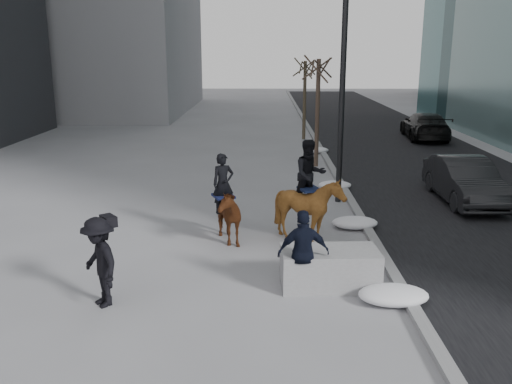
{
  "coord_description": "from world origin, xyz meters",
  "views": [
    {
      "loc": [
        0.18,
        -11.22,
        4.75
      ],
      "look_at": [
        0.0,
        1.2,
        1.5
      ],
      "focal_mm": 38.0,
      "sensor_mm": 36.0,
      "label": 1
    }
  ],
  "objects_px": {
    "planter": "(330,268)",
    "mounted_right": "(309,201)",
    "car_near": "(465,180)",
    "mounted_left": "(223,209)"
  },
  "relations": [
    {
      "from": "mounted_left",
      "to": "mounted_right",
      "type": "height_order",
      "value": "mounted_right"
    },
    {
      "from": "planter",
      "to": "car_near",
      "type": "height_order",
      "value": "car_near"
    },
    {
      "from": "planter",
      "to": "mounted_right",
      "type": "distance_m",
      "value": 2.88
    },
    {
      "from": "car_near",
      "to": "mounted_right",
      "type": "relative_size",
      "value": 1.67
    },
    {
      "from": "mounted_left",
      "to": "mounted_right",
      "type": "xyz_separation_m",
      "value": [
        2.19,
        0.05,
        0.21
      ]
    },
    {
      "from": "planter",
      "to": "car_near",
      "type": "distance_m",
      "value": 8.31
    },
    {
      "from": "planter",
      "to": "mounted_left",
      "type": "relative_size",
      "value": 0.89
    },
    {
      "from": "car_near",
      "to": "mounted_right",
      "type": "distance_m",
      "value": 6.51
    },
    {
      "from": "car_near",
      "to": "mounted_left",
      "type": "distance_m",
      "value": 8.4
    },
    {
      "from": "mounted_right",
      "to": "planter",
      "type": "bearing_deg",
      "value": -85.79
    }
  ]
}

